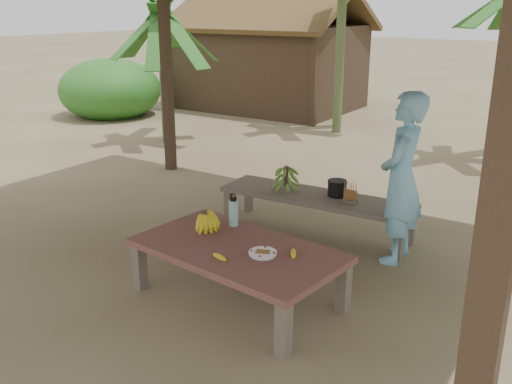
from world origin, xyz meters
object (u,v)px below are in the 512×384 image
Objects in this scene: bench at (316,200)px; water_flask at (234,212)px; work_table at (238,254)px; plate at (263,253)px; ripe_banana_bunch at (204,219)px; woman at (401,179)px; cooking_pot at (337,189)px.

water_flask is at bearing -100.03° from bench.
water_flask is (-0.32, 0.40, 0.20)m from work_table.
water_flask reaches higher than bench.
plate is (0.42, -1.77, 0.12)m from bench.
plate is at bearing -79.37° from bench.
ripe_banana_bunch is at bearing 166.67° from work_table.
woman is at bearing 45.20° from ripe_banana_bunch.
woman is (0.59, 1.59, 0.34)m from plate.
ripe_banana_bunch is 0.81m from plate.
ripe_banana_bunch reaches higher than cooking_pot.
plate is at bearing -14.86° from ripe_banana_bunch.
work_table is at bearing -91.64° from cooking_pot.
ripe_banana_bunch is 1.43× the size of cooking_pot.
work_table is at bearing -87.91° from bench.
bench is 1.39m from water_flask.
water_flask is 1.55× the size of cooking_pot.
water_flask is at bearing 135.53° from work_table.
water_flask is 1.68m from woman.
bench is at bearing 82.66° from water_flask.
work_table is 0.85× the size of bench.
bench is 6.97× the size of water_flask.
plate is 1.73m from woman.
bench is 1.13m from woman.
cooking_pot is (0.20, 0.10, 0.14)m from bench.
ripe_banana_bunch is at bearing -131.34° from water_flask.
cooking_pot reaches higher than bench.
ripe_banana_bunch is at bearing -105.68° from bench.
bench is 10.83× the size of cooking_pot.
work_table is at bearing -19.83° from ripe_banana_bunch.
work_table is at bearing -50.97° from water_flask.
cooking_pot is 0.12× the size of woman.
water_flask is 1.51m from cooking_pot.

